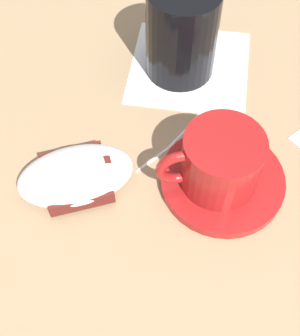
{
  "coord_description": "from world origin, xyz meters",
  "views": [
    {
      "loc": [
        0.3,
        0.11,
        0.42
      ],
      "look_at": [
        0.08,
        -0.03,
        0.03
      ],
      "focal_mm": 50.0,
      "sensor_mm": 36.0,
      "label": 1
    }
  ],
  "objects": [
    {
      "name": "drinking_glass",
      "position": [
        -0.08,
        -0.09,
        0.06
      ],
      "size": [
        0.08,
        0.08,
        0.11
      ],
      "primitive_type": "cylinder",
      "color": "black",
      "rests_on": "napkin_under_glass"
    },
    {
      "name": "ground_plane",
      "position": [
        0.0,
        0.0,
        0.0
      ],
      "size": [
        3.0,
        3.0,
        0.0
      ],
      "primitive_type": "plane",
      "color": "#9E7F5B"
    },
    {
      "name": "computer_mouse",
      "position": [
        0.12,
        -0.09,
        0.02
      ],
      "size": [
        0.13,
        0.13,
        0.04
      ],
      "color": "silver",
      "rests_on": "ground"
    },
    {
      "name": "coffee_cup",
      "position": [
        0.05,
        0.03,
        0.04
      ],
      "size": [
        0.09,
        0.09,
        0.06
      ],
      "color": "maroon",
      "rests_on": "saucer"
    },
    {
      "name": "saucer",
      "position": [
        0.04,
        0.03,
        0.01
      ],
      "size": [
        0.13,
        0.13,
        0.01
      ],
      "primitive_type": "cylinder",
      "color": "maroon",
      "rests_on": "ground"
    },
    {
      "name": "mouse_cable",
      "position": [
        -0.09,
        -0.08,
        0.0
      ],
      "size": [
        0.27,
        0.18,
        0.0
      ],
      "color": "white",
      "rests_on": "ground"
    },
    {
      "name": "napkin_under_glass",
      "position": [
        -0.09,
        -0.08,
        0.0
      ],
      "size": [
        0.19,
        0.19,
        0.0
      ],
      "primitive_type": "cube",
      "rotation": [
        0.0,
        0.0,
        0.42
      ],
      "color": "white",
      "rests_on": "ground"
    }
  ]
}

